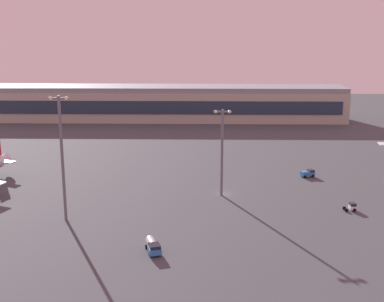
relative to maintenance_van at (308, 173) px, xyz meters
name	(u,v)px	position (x,y,z in m)	size (l,w,h in m)	color
ground_plane	(224,194)	(-26.29, -16.96, -1.18)	(416.00, 416.00, 0.00)	#424449
terminal_building	(168,103)	(-49.38, 95.07, 6.91)	(169.59, 22.40, 16.40)	#B2AD99
maintenance_van	(308,173)	(0.00, 0.00, 0.00)	(4.56, 3.24, 2.25)	#3372BF
pushback_tug	(352,207)	(5.34, -29.29, -0.11)	(3.24, 2.09, 2.05)	white
fuel_truck	(153,246)	(-42.57, -54.63, 0.19)	(3.90, 6.64, 2.35)	#3372BF
apron_light_west	(222,147)	(-27.17, -17.99, 12.56)	(4.80, 0.90, 23.86)	slate
apron_light_central	(62,152)	(-65.19, -37.07, 15.74)	(4.80, 0.90, 30.05)	slate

